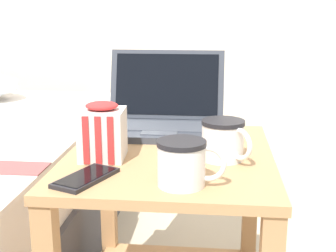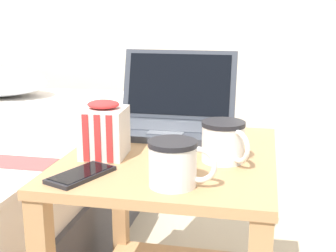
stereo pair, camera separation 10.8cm
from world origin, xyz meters
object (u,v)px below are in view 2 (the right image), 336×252
at_px(mug_front_left, 174,161).
at_px(snack_bag, 104,131).
at_px(laptop, 173,115).
at_px(mug_front_right, 224,140).
at_px(cell_phone, 81,175).

height_order(mug_front_left, snack_bag, snack_bag).
xyz_separation_m(laptop, snack_bag, (-0.11, -0.27, 0.02)).
xyz_separation_m(mug_front_right, snack_bag, (-0.28, -0.02, 0.01)).
relative_size(laptop, mug_front_right, 2.87).
distance_m(mug_front_right, snack_bag, 0.28).
bearing_deg(snack_bag, mug_front_left, -37.99).
xyz_separation_m(laptop, mug_front_left, (0.09, -0.43, 0.01)).
bearing_deg(mug_front_left, snack_bag, 142.01).
relative_size(mug_front_left, cell_phone, 0.85).
bearing_deg(mug_front_right, cell_phone, -150.08).
bearing_deg(mug_front_left, laptop, 101.48).
xyz_separation_m(mug_front_left, cell_phone, (-0.20, 0.01, -0.05)).
height_order(mug_front_left, mug_front_right, mug_front_right).
bearing_deg(snack_bag, cell_phone, -90.82).
bearing_deg(cell_phone, mug_front_left, -2.70).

